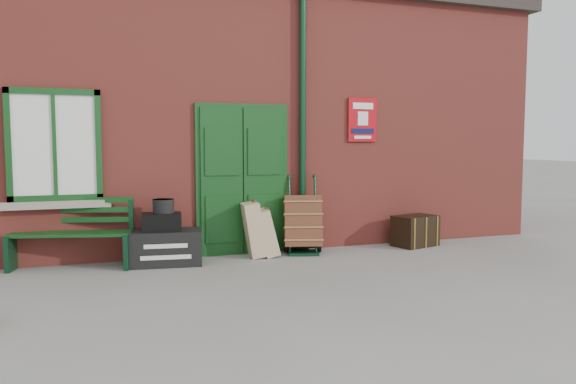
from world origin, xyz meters
name	(u,v)px	position (x,y,z in m)	size (l,w,h in m)	color
ground	(295,273)	(0.00, 0.00, 0.00)	(80.00, 80.00, 0.00)	gray
station_building	(229,117)	(0.00, 3.49, 2.16)	(10.30, 4.30, 4.36)	#A94136
bench	(72,232)	(-2.71, 1.32, 0.49)	(1.64, 0.87, 0.97)	#103D15
houdini_trunk	(166,248)	(-1.50, 1.07, 0.24)	(0.96, 0.53, 0.48)	black
strongbox	(162,222)	(-1.55, 1.07, 0.60)	(0.53, 0.38, 0.24)	black
hatbox	(163,206)	(-1.52, 1.10, 0.81)	(0.29, 0.29, 0.19)	black
suitcase_back	(253,229)	(-0.20, 1.25, 0.41)	(0.23, 0.56, 0.79)	tan
suitcase_front	(266,232)	(-0.02, 1.20, 0.35)	(0.20, 0.51, 0.68)	tan
porter_trolley	(303,224)	(0.58, 1.23, 0.45)	(0.71, 0.74, 1.16)	black
dark_trunk	(415,231)	(2.51, 1.13, 0.25)	(0.69, 0.45, 0.50)	black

